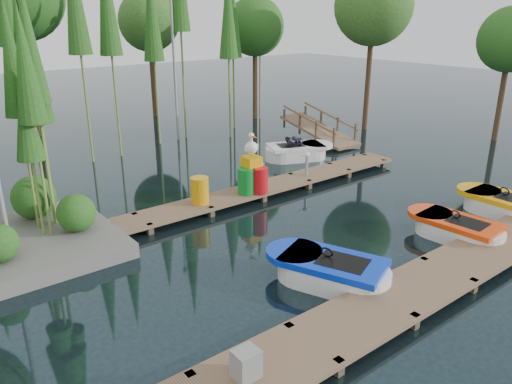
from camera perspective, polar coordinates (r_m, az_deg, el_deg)
ground_plane at (r=13.60m, az=-0.35°, el=-5.37°), size 90.00×90.00×0.00m
near_dock at (r=10.74m, az=14.90°, el=-12.18°), size 18.00×1.50×0.50m
far_dock at (r=15.92m, az=-3.04°, el=-0.62°), size 15.00×1.20×0.50m
tree_screen at (r=21.04m, az=-24.49°, el=19.13°), size 34.42×18.53×10.31m
lamp_rear at (r=23.75m, az=-9.43°, el=15.98°), size 0.30×0.30×7.25m
ramp at (r=23.74m, az=7.23°, el=7.11°), size 1.50×3.94×1.49m
boat_blue at (r=11.51m, az=8.45°, el=-9.03°), size 2.35×3.22×0.99m
boat_red at (r=14.55m, az=21.95°, el=-4.04°), size 1.42×2.76×0.90m
boat_yellow_near at (r=16.79m, az=26.60°, el=-1.51°), size 1.33×2.90×0.97m
boat_white_far at (r=20.87m, az=4.68°, el=4.60°), size 3.18×2.31×1.37m
utility_cabinet at (r=8.38m, az=-1.13°, el=-19.06°), size 0.41×0.35×0.51m
yellow_barrel at (r=15.19m, az=-6.44°, el=0.18°), size 0.55×0.55×0.82m
drum_cluster at (r=16.05m, az=-0.34°, el=2.02°), size 1.13×1.03×1.94m
seagull_post at (r=17.76m, az=5.84°, el=3.69°), size 0.53×0.29×0.85m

